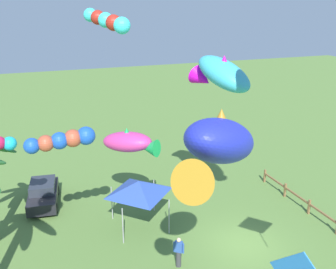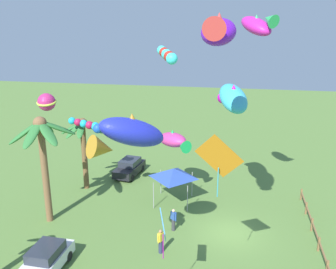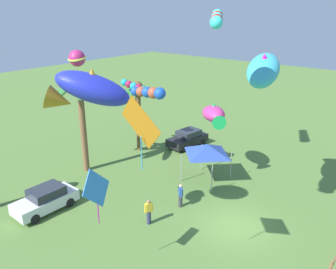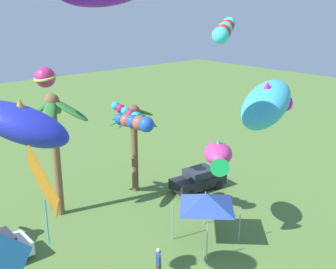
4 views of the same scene
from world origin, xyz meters
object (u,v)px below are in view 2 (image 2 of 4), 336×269
at_px(kite_diamond_7, 219,157).
at_px(kite_tube_10, 115,128).
at_px(palm_tree_2, 42,143).
at_px(kite_diamond_8, 163,226).
at_px(palm_tree_1, 83,136).
at_px(festival_tent, 174,173).
at_px(spectator_1, 161,241).
at_px(kite_fish_0, 128,134).
at_px(kite_ball_9, 47,102).
at_px(kite_fish_4, 258,25).
at_px(kite_fish_2, 232,98).
at_px(kite_tube_1, 85,124).
at_px(spectator_0, 173,220).
at_px(kite_fish_3, 218,31).
at_px(kite_fish_6, 174,140).
at_px(parked_car_0, 46,260).
at_px(kite_tube_5, 167,55).
at_px(parked_car_1, 130,167).

bearing_deg(kite_diamond_7, kite_tube_10, 40.97).
relative_size(palm_tree_2, kite_diamond_8, 2.78).
xyz_separation_m(palm_tree_1, festival_tent, (-1.08, -7.82, -2.19)).
bearing_deg(spectator_1, kite_diamond_7, -139.44).
relative_size(festival_tent, kite_fish_0, 0.72).
bearing_deg(kite_ball_9, kite_fish_4, -74.89).
relative_size(festival_tent, kite_fish_2, 0.66).
bearing_deg(spectator_1, kite_fish_4, -46.30).
xyz_separation_m(kite_tube_1, kite_diamond_8, (-11.21, -8.60, -1.39)).
xyz_separation_m(spectator_0, kite_fish_3, (-4.31, -2.79, 12.36)).
xyz_separation_m(palm_tree_2, spectator_1, (-2.24, -8.63, -5.05)).
bearing_deg(kite_fish_3, kite_fish_4, -16.91).
distance_m(kite_fish_3, kite_fish_6, 13.09).
bearing_deg(kite_fish_3, kite_fish_2, -5.12).
distance_m(palm_tree_1, spectator_1, 12.00).
relative_size(kite_diamond_8, kite_tube_10, 0.88).
relative_size(kite_fish_4, kite_fish_6, 0.89).
xyz_separation_m(palm_tree_2, festival_tent, (4.50, -8.20, -3.40)).
bearing_deg(parked_car_0, kite_fish_2, -48.51).
bearing_deg(kite_diamond_7, kite_tube_5, 20.66).
bearing_deg(kite_diamond_8, palm_tree_1, 37.30).
distance_m(parked_car_0, kite_fish_0, 9.24).
xyz_separation_m(spectator_1, kite_diamond_8, (-4.48, -1.12, 3.83)).
relative_size(kite_fish_3, kite_fish_6, 1.10).
bearing_deg(kite_ball_9, kite_diamond_7, -116.64).
height_order(spectator_1, kite_diamond_8, kite_diamond_8).
bearing_deg(palm_tree_1, kite_fish_4, -102.52).
bearing_deg(kite_fish_4, festival_tent, 71.20).
bearing_deg(spectator_1, kite_fish_3, -118.07).
xyz_separation_m(palm_tree_1, kite_fish_2, (-2.18, -12.01, 4.05)).
bearing_deg(kite_fish_4, kite_ball_9, 105.11).
bearing_deg(kite_fish_3, spectator_1, 61.93).
bearing_deg(kite_tube_5, kite_fish_4, -120.76).
distance_m(kite_fish_2, kite_fish_4, 4.98).
xyz_separation_m(spectator_0, kite_fish_2, (2.99, -3.44, 7.90)).
height_order(parked_car_1, kite_fish_3, kite_fish_3).
bearing_deg(kite_tube_1, kite_diamond_7, -134.56).
xyz_separation_m(parked_car_0, kite_diamond_7, (-1.10, -9.48, 7.25)).
distance_m(palm_tree_1, parked_car_1, 5.94).
bearing_deg(parked_car_0, palm_tree_2, 26.89).
height_order(kite_fish_0, kite_diamond_7, kite_fish_0).
height_order(palm_tree_1, kite_tube_10, kite_tube_10).
bearing_deg(kite_fish_2, parked_car_0, 131.49).
relative_size(palm_tree_1, parked_car_1, 1.52).
height_order(parked_car_1, kite_fish_6, kite_fish_6).
distance_m(parked_car_0, festival_tent, 11.32).
xyz_separation_m(spectator_1, kite_tube_5, (8.66, 1.31, 10.47)).
distance_m(kite_fish_2, kite_diamond_8, 11.22).
height_order(spectator_1, kite_tube_1, kite_tube_1).
bearing_deg(kite_fish_3, palm_tree_2, 71.65).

